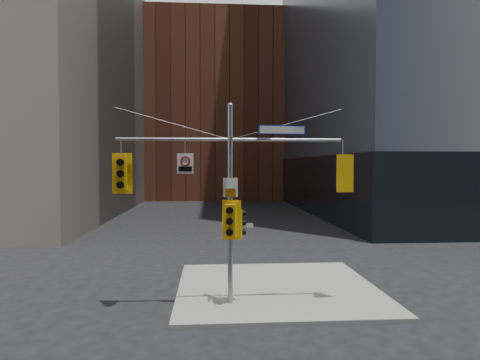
{
  "coord_description": "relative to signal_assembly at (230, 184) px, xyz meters",
  "views": [
    {
      "loc": [
        -0.71,
        -13.16,
        5.07
      ],
      "look_at": [
        0.35,
        2.0,
        4.56
      ],
      "focal_mm": 32.0,
      "sensor_mm": 36.0,
      "label": 1
    }
  ],
  "objects": [
    {
      "name": "traffic_light_pole_front",
      "position": [
        0.0,
        -0.27,
        -1.26
      ],
      "size": [
        0.66,
        0.61,
        1.4
      ],
      "rotation": [
        0.0,
        0.0,
        -0.22
      ],
      "color": "#F6B50C",
      "rests_on": "ground"
    },
    {
      "name": "street_sign_blade",
      "position": [
        1.86,
        0.0,
        1.93
      ],
      "size": [
        1.74,
        0.22,
        0.34
      ],
      "rotation": [
        0.0,
        0.0,
        0.1
      ],
      "color": "navy",
      "rests_on": "ground"
    },
    {
      "name": "brick_midrise",
      "position": [
        0.0,
        56.01,
        9.58
      ],
      "size": [
        26.0,
        20.0,
        28.0
      ],
      "primitive_type": "cube",
      "color": "brown",
      "rests_on": "ground"
    },
    {
      "name": "regulatory_sign_arm",
      "position": [
        -1.59,
        -0.02,
        0.76
      ],
      "size": [
        0.57,
        0.1,
        0.71
      ],
      "rotation": [
        0.0,
        0.0,
        -0.09
      ],
      "color": "silver",
      "rests_on": "ground"
    },
    {
      "name": "sidewalk_corner",
      "position": [
        2.0,
        2.01,
        -4.34
      ],
      "size": [
        8.0,
        8.0,
        0.15
      ],
      "primitive_type": "cube",
      "color": "gray",
      "rests_on": "ground"
    },
    {
      "name": "street_blade_ew",
      "position": [
        0.45,
        0.01,
        -1.47
      ],
      "size": [
        0.74,
        0.12,
        0.15
      ],
      "rotation": [
        0.0,
        0.0,
        -0.12
      ],
      "color": "silver",
      "rests_on": "ground"
    },
    {
      "name": "traffic_light_west_arm",
      "position": [
        -3.81,
        0.01,
        0.38
      ],
      "size": [
        0.69,
        0.55,
        1.44
      ],
      "rotation": [
        0.0,
        0.0,
        0.04
      ],
      "color": "#F6B50C",
      "rests_on": "ground"
    },
    {
      "name": "ground",
      "position": [
        0.0,
        -1.99,
        -4.42
      ],
      "size": [
        160.0,
        160.0,
        0.0
      ],
      "primitive_type": "plane",
      "color": "black",
      "rests_on": "ground"
    },
    {
      "name": "regulatory_sign_pole",
      "position": [
        0.0,
        -0.11,
        -0.13
      ],
      "size": [
        0.52,
        0.05,
        0.68
      ],
      "rotation": [
        0.0,
        0.0,
        -0.03
      ],
      "color": "silver",
      "rests_on": "ground"
    },
    {
      "name": "podium_ne",
      "position": [
        28.0,
        30.01,
        -1.42
      ],
      "size": [
        36.4,
        36.4,
        6.0
      ],
      "primitive_type": "cube",
      "color": "black",
      "rests_on": "ground"
    },
    {
      "name": "traffic_light_pole_side",
      "position": [
        0.32,
        0.01,
        -1.39
      ],
      "size": [
        0.42,
        0.36,
        1.0
      ],
      "rotation": [
        0.0,
        0.0,
        1.73
      ],
      "color": "#F6B50C",
      "rests_on": "ground"
    },
    {
      "name": "signal_assembly",
      "position": [
        0.0,
        0.0,
        0.0
      ],
      "size": [
        8.0,
        0.8,
        7.3
      ],
      "color": "gray",
      "rests_on": "ground"
    },
    {
      "name": "traffic_light_east_arm",
      "position": [
        4.07,
        0.0,
        0.38
      ],
      "size": [
        0.64,
        0.57,
        1.36
      ],
      "rotation": [
        0.0,
        0.0,
        3.32
      ],
      "color": "#F6B50C",
      "rests_on": "ground"
    },
    {
      "name": "street_blade_ns",
      "position": [
        0.0,
        0.46,
        -1.45
      ],
      "size": [
        0.11,
        0.78,
        0.16
      ],
      "rotation": [
        0.0,
        0.0,
        0.1
      ],
      "color": "#145926",
      "rests_on": "ground"
    }
  ]
}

